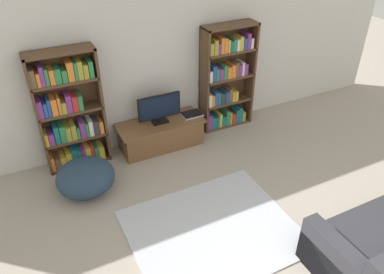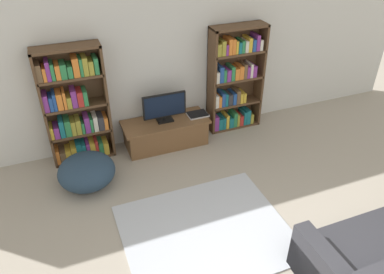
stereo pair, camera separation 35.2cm
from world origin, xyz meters
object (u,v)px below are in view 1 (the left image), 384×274
object	(u,v)px
bookshelf_left	(69,113)
bookshelf_right	(225,79)
laptop	(192,114)
beanbag_ottoman	(86,177)
tv_stand	(161,134)
television	(159,108)

from	to	relation	value
bookshelf_left	bookshelf_right	xyz separation A→B (m)	(2.48, 0.00, 0.01)
laptop	beanbag_ottoman	distance (m)	1.91
beanbag_ottoman	bookshelf_right	bearing A→B (deg)	15.60
tv_stand	laptop	size ratio (longest dim) A/B	4.15
television	beanbag_ottoman	size ratio (longest dim) A/B	0.88
television	laptop	distance (m)	0.58
bookshelf_left	television	size ratio (longest dim) A/B	2.58
tv_stand	laptop	distance (m)	0.57
tv_stand	laptop	world-z (taller)	laptop
bookshelf_left	laptop	distance (m)	1.84
bookshelf_right	laptop	bearing A→B (deg)	-166.76
tv_stand	bookshelf_left	bearing A→B (deg)	173.26
bookshelf_right	tv_stand	bearing A→B (deg)	-172.91
bookshelf_right	laptop	size ratio (longest dim) A/B	5.41
television	laptop	size ratio (longest dim) A/B	2.10
television	bookshelf_right	bearing A→B (deg)	6.91
bookshelf_left	laptop	size ratio (longest dim) A/B	5.41
bookshelf_left	television	xyz separation A→B (m)	(1.27, -0.15, -0.16)
bookshelf_left	tv_stand	world-z (taller)	bookshelf_left
bookshelf_left	tv_stand	size ratio (longest dim) A/B	1.30
tv_stand	beanbag_ottoman	bearing A→B (deg)	-156.98
bookshelf_left	beanbag_ottoman	size ratio (longest dim) A/B	2.27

